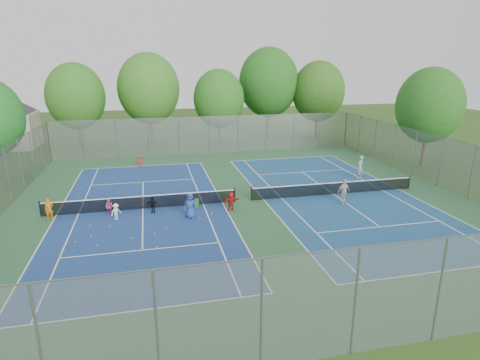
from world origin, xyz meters
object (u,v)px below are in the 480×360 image
net_left (142,203)px  ball_hopper (197,203)px  net_right (334,189)px  instructor (360,167)px  ball_crate (149,203)px

net_left → ball_hopper: 3.64m
net_right → instructor: size_ratio=6.47×
net_left → ball_hopper: (3.61, -0.48, -0.16)m
net_left → ball_crate: net_left is taller
net_left → ball_crate: size_ratio=41.10×
ball_crate → net_right: bearing=-3.4°
ball_crate → ball_hopper: ball_hopper is taller
ball_crate → instructor: 17.78m
net_left → ball_hopper: size_ratio=21.90×
net_right → ball_crate: bearing=176.6°
net_left → instructor: (18.01, 3.45, 0.54)m
net_left → ball_hopper: bearing=-7.6°
ball_crate → instructor: size_ratio=0.16×
ball_crate → instructor: bearing=8.6°
ball_hopper → net_left: bearing=172.4°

